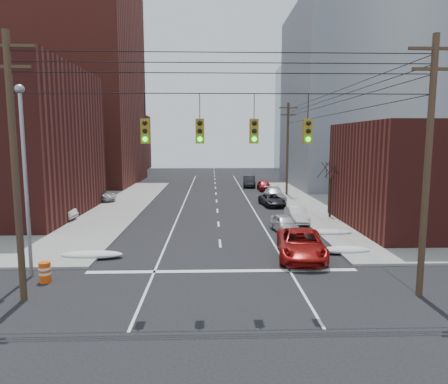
{
  "coord_description": "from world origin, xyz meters",
  "views": [
    {
      "loc": [
        -0.53,
        -13.39,
        6.79
      ],
      "look_at": [
        0.35,
        15.0,
        3.0
      ],
      "focal_mm": 32.0,
      "sensor_mm": 36.0,
      "label": 1
    }
  ],
  "objects": [
    {
      "name": "snow_ne",
      "position": [
        7.4,
        9.5,
        0.21
      ],
      "size": [
        3.0,
        1.08,
        0.42
      ],
      "primitive_type": "ellipsoid",
      "color": "silver",
      "rests_on": "ground"
    },
    {
      "name": "traffic_signals",
      "position": [
        0.1,
        2.97,
        7.17
      ],
      "size": [
        17.0,
        0.42,
        2.02
      ],
      "color": "black",
      "rests_on": "ground"
    },
    {
      "name": "utility_pole_far",
      "position": [
        8.5,
        34.0,
        5.78
      ],
      "size": [
        2.2,
        0.28,
        11.0
      ],
      "color": "#473323",
      "rests_on": "ground"
    },
    {
      "name": "parked_car_b",
      "position": [
        6.4,
        18.38,
        0.64
      ],
      "size": [
        1.39,
        3.87,
        1.27
      ],
      "primitive_type": "imported",
      "rotation": [
        0.0,
        0.0,
        0.01
      ],
      "color": "white",
      "rests_on": "ground"
    },
    {
      "name": "snow_nw",
      "position": [
        -7.4,
        9.0,
        0.21
      ],
      "size": [
        3.5,
        1.08,
        0.42
      ],
      "primitive_type": "ellipsoid",
      "color": "silver",
      "rests_on": "ground"
    },
    {
      "name": "parked_car_c",
      "position": [
        5.64,
        26.62,
        0.61
      ],
      "size": [
        2.58,
        4.62,
        1.22
      ],
      "primitive_type": "imported",
      "rotation": [
        0.0,
        0.0,
        0.13
      ],
      "color": "black",
      "rests_on": "ground"
    },
    {
      "name": "utility_pole_right",
      "position": [
        8.5,
        3.0,
        5.78
      ],
      "size": [
        2.2,
        0.28,
        11.0
      ],
      "color": "#473323",
      "rests_on": "ground"
    },
    {
      "name": "street_light",
      "position": [
        -9.5,
        6.0,
        5.54
      ],
      "size": [
        0.44,
        0.44,
        9.32
      ],
      "color": "gray",
      "rests_on": "ground"
    },
    {
      "name": "parked_car_f",
      "position": [
        4.8,
        43.03,
        0.79
      ],
      "size": [
        1.98,
        4.89,
        1.58
      ],
      "primitive_type": "imported",
      "rotation": [
        0.0,
        0.0,
        -0.06
      ],
      "color": "black",
      "rests_on": "ground"
    },
    {
      "name": "parked_car_a",
      "position": [
        4.8,
        15.13,
        0.63
      ],
      "size": [
        1.97,
        3.86,
        1.26
      ],
      "primitive_type": "imported",
      "rotation": [
        0.0,
        0.0,
        0.13
      ],
      "color": "silver",
      "rests_on": "ground"
    },
    {
      "name": "ground",
      "position": [
        0.0,
        0.0,
        0.0
      ],
      "size": [
        160.0,
        160.0,
        0.0
      ],
      "primitive_type": "plane",
      "color": "black",
      "rests_on": "ground"
    },
    {
      "name": "building_glass",
      "position": [
        24.0,
        70.0,
        11.0
      ],
      "size": [
        20.0,
        18.0,
        22.0
      ],
      "primitive_type": "cube",
      "color": "gray",
      "rests_on": "ground"
    },
    {
      "name": "building_office",
      "position": [
        22.0,
        44.0,
        12.5
      ],
      "size": [
        22.0,
        20.0,
        25.0
      ],
      "primitive_type": "cube",
      "color": "gray",
      "rests_on": "ground"
    },
    {
      "name": "building_brick_far",
      "position": [
        -26.0,
        74.0,
        6.0
      ],
      "size": [
        22.0,
        18.0,
        12.0
      ],
      "primitive_type": "cube",
      "color": "#521C18",
      "rests_on": "ground"
    },
    {
      "name": "red_pickup",
      "position": [
        4.6,
        8.82,
        0.78
      ],
      "size": [
        3.28,
        5.91,
        1.56
      ],
      "primitive_type": "imported",
      "rotation": [
        0.0,
        0.0,
        -0.12
      ],
      "color": "maroon",
      "rests_on": "ground"
    },
    {
      "name": "snow_east_far",
      "position": [
        7.4,
        14.0,
        0.21
      ],
      "size": [
        4.0,
        1.08,
        0.42
      ],
      "primitive_type": "ellipsoid",
      "color": "silver",
      "rests_on": "ground"
    },
    {
      "name": "lot_car_d",
      "position": [
        -18.04,
        23.96,
        0.89
      ],
      "size": [
        4.36,
        1.8,
        1.48
      ],
      "primitive_type": "imported",
      "rotation": [
        0.0,
        0.0,
        1.56
      ],
      "color": "#B1B2B6",
      "rests_on": "sidewalk_nw"
    },
    {
      "name": "building_brick_tall",
      "position": [
        -24.0,
        48.0,
        15.0
      ],
      "size": [
        24.0,
        20.0,
        30.0
      ],
      "primitive_type": "cube",
      "color": "maroon",
      "rests_on": "ground"
    },
    {
      "name": "lot_car_c",
      "position": [
        -16.31,
        21.84,
        0.94
      ],
      "size": [
        5.89,
        4.17,
        1.58
      ],
      "primitive_type": "imported",
      "rotation": [
        0.0,
        0.0,
        1.97
      ],
      "color": "black",
      "rests_on": "sidewalk_nw"
    },
    {
      "name": "construction_barrel",
      "position": [
        -8.5,
        5.2,
        0.5
      ],
      "size": [
        0.74,
        0.74,
        0.97
      ],
      "rotation": [
        0.0,
        0.0,
        -0.44
      ],
      "color": "#DF470B",
      "rests_on": "ground"
    },
    {
      "name": "parked_car_d",
      "position": [
        6.35,
        29.64,
        0.73
      ],
      "size": [
        2.1,
        5.06,
        1.46
      ],
      "primitive_type": "imported",
      "rotation": [
        0.0,
        0.0,
        -0.01
      ],
      "color": "#BBBBC0",
      "rests_on": "ground"
    },
    {
      "name": "bare_tree",
      "position": [
        9.59,
        20.0,
        2.32
      ],
      "size": [
        2.09,
        2.2,
        4.93
      ],
      "color": "black",
      "rests_on": "ground"
    },
    {
      "name": "utility_pole_left",
      "position": [
        -8.5,
        3.0,
        5.78
      ],
      "size": [
        2.2,
        0.28,
        11.0
      ],
      "color": "#473323",
      "rests_on": "ground"
    },
    {
      "name": "lot_car_b",
      "position": [
        -13.05,
        29.28,
        0.79
      ],
      "size": [
        4.9,
        2.95,
        1.27
      ],
      "primitive_type": "imported",
      "rotation": [
        0.0,
        0.0,
        1.38
      ],
      "color": "silver",
      "rests_on": "sidewalk_nw"
    },
    {
      "name": "lot_car_a",
      "position": [
        -14.01,
        19.27,
        0.9
      ],
      "size": [
        4.65,
        1.98,
        1.49
      ],
      "primitive_type": "imported",
      "rotation": [
        0.0,
        0.0,
        1.48
      ],
      "color": "silver",
      "rests_on": "sidewalk_nw"
    },
    {
      "name": "parked_car_e",
      "position": [
        6.4,
        38.79,
        0.67
      ],
      "size": [
        1.64,
        3.96,
        1.34
      ],
      "primitive_type": "imported",
      "rotation": [
        0.0,
        0.0,
        0.01
      ],
      "color": "maroon",
      "rests_on": "ground"
    }
  ]
}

